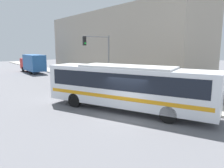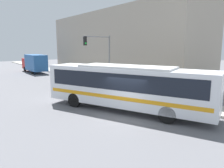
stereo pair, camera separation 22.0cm
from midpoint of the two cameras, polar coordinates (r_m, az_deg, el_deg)
name	(u,v)px [view 1 (the left image)]	position (r m, az deg, el deg)	size (l,w,h in m)	color
ground_plane	(128,116)	(14.18, 3.85, -8.46)	(120.00, 120.00, 0.00)	slate
sidewalk	(70,75)	(33.78, -11.04, 2.28)	(2.45, 70.00, 0.16)	#A8A399
building_facade	(114,46)	(31.11, 0.24, 9.99)	(6.00, 27.28, 9.01)	#9E9384
city_bus	(126,85)	(15.04, 3.38, -0.19)	(7.00, 11.90, 3.15)	silver
delivery_truck	(33,63)	(39.20, -20.17, 5.20)	(2.21, 7.52, 3.03)	#265999
fire_hydrant	(146,90)	(19.88, 8.50, -1.57)	(0.21, 0.28, 0.76)	gold
traffic_light_pole	(100,52)	(23.46, -3.37, 8.43)	(3.28, 0.35, 5.40)	slate
parking_meter	(100,76)	(25.46, -3.34, 2.00)	(0.14, 0.14, 1.18)	slate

